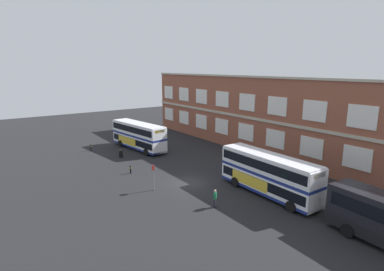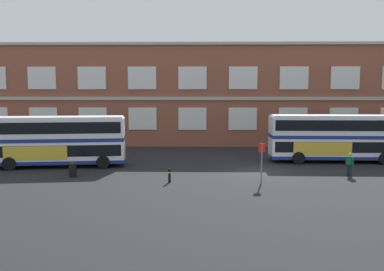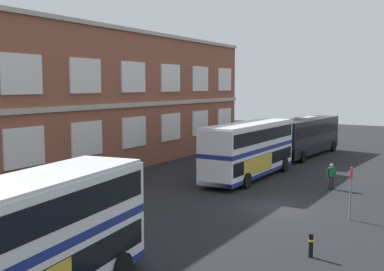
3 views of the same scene
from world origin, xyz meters
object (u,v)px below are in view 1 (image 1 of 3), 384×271
waiting_passenger (215,198)px  safety_bollard_east (131,169)px  bus_stand_flag (153,175)px  station_litter_bin (121,154)px  double_decker_middle (268,174)px  double_decker_near (138,135)px  safety_bollard_west (91,148)px

waiting_passenger → safety_bollard_east: waiting_passenger is taller
waiting_passenger → bus_stand_flag: (-6.72, -2.60, 0.70)m
safety_bollard_east → waiting_passenger: bearing=10.5°
bus_stand_flag → station_litter_bin: size_ratio=2.62×
double_decker_middle → safety_bollard_east: 16.16m
double_decker_near → safety_bollard_west: size_ratio=11.83×
double_decker_middle → waiting_passenger: 6.30m
safety_bollard_west → bus_stand_flag: bearing=1.1°
bus_stand_flag → station_litter_bin: bus_stand_flag is taller
safety_bollard_east → double_decker_middle: bearing=31.9°
double_decker_near → safety_bollard_west: 7.35m
double_decker_near → safety_bollard_west: bearing=-117.6°
safety_bollard_west → double_decker_middle: bearing=18.9°
double_decker_middle → safety_bollard_west: bearing=-161.1°
double_decker_near → station_litter_bin: bearing=-57.8°
safety_bollard_east → safety_bollard_west: bearing=-177.4°
station_litter_bin → safety_bollard_east: (7.08, -1.73, -0.03)m
bus_stand_flag → safety_bollard_east: bearing=177.9°
waiting_passenger → station_litter_bin: waiting_passenger is taller
waiting_passenger → station_litter_bin: (-19.94, -0.65, -0.41)m
double_decker_near → waiting_passenger: bearing=-8.5°
safety_bollard_west → safety_bollard_east: (12.93, 0.60, 0.00)m
bus_stand_flag → safety_bollard_east: 6.26m
station_litter_bin → safety_bollard_west: (-5.85, -2.32, -0.03)m
double_decker_near → waiting_passenger: (22.48, -3.38, -1.22)m
double_decker_near → waiting_passenger: double_decker_near is taller
double_decker_middle → safety_bollard_east: bearing=-148.1°
double_decker_near → safety_bollard_east: 11.33m
waiting_passenger → station_litter_bin: 19.96m
waiting_passenger → safety_bollard_west: bearing=-173.4°
double_decker_middle → safety_bollard_west: (-26.58, -9.10, -1.66)m
waiting_passenger → safety_bollard_east: (-12.86, -2.38, -0.44)m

